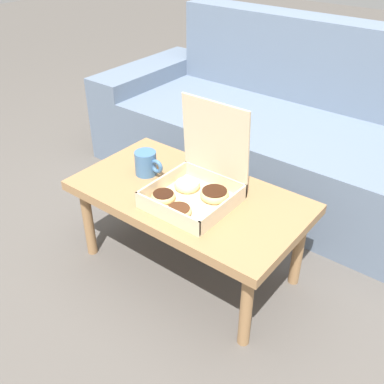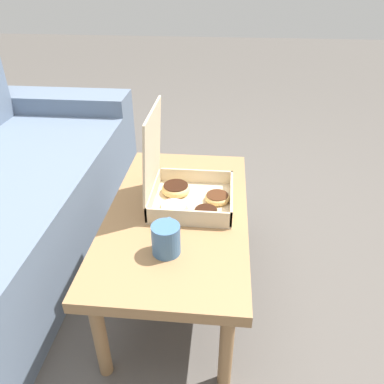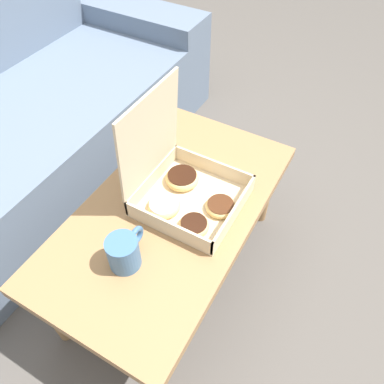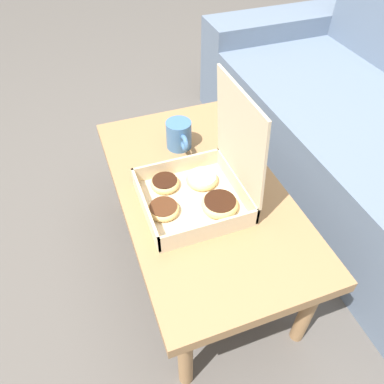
% 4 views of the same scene
% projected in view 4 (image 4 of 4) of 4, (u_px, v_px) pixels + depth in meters
% --- Properties ---
extents(ground_plane, '(12.00, 12.00, 0.00)m').
position_uv_depth(ground_plane, '(216.00, 252.00, 1.51)').
color(ground_plane, '#514C47').
extents(coffee_table, '(0.94, 0.52, 0.39)m').
position_uv_depth(coffee_table, '(200.00, 197.00, 1.25)').
color(coffee_table, '#997047').
rests_on(coffee_table, ground_plane).
extents(pastry_box, '(0.30, 0.31, 0.37)m').
position_uv_depth(pastry_box, '(201.00, 186.00, 1.14)').
color(pastry_box, beige).
rests_on(pastry_box, coffee_table).
extents(coffee_mug, '(0.14, 0.09, 0.10)m').
position_uv_depth(coffee_mug, '(179.00, 135.00, 1.33)').
color(coffee_mug, '#3D6693').
rests_on(coffee_mug, coffee_table).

